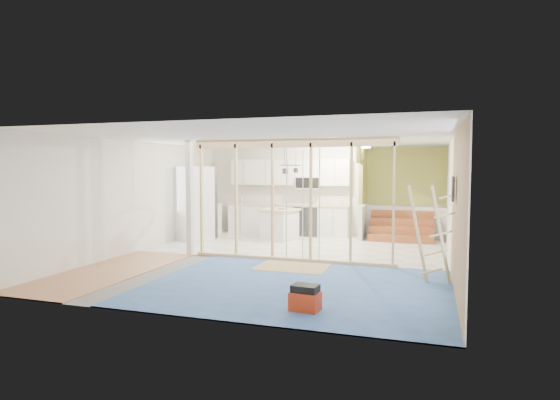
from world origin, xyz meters
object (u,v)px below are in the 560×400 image
(fridge, at_px, (193,203))
(ladder, at_px, (432,235))
(island, at_px, (279,225))
(toolbox, at_px, (305,299))

(fridge, bearing_deg, ladder, -5.83)
(island, bearing_deg, ladder, -27.62)
(toolbox, xyz_separation_m, ladder, (1.66, 2.09, 0.68))
(toolbox, relative_size, ladder, 0.25)
(fridge, xyz_separation_m, island, (2.26, 0.71, -0.58))
(fridge, bearing_deg, island, 38.35)
(fridge, height_order, toolbox, fridge)
(fridge, xyz_separation_m, ladder, (6.24, -3.13, -0.15))
(island, distance_m, ladder, 5.55)
(island, distance_m, toolbox, 6.38)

